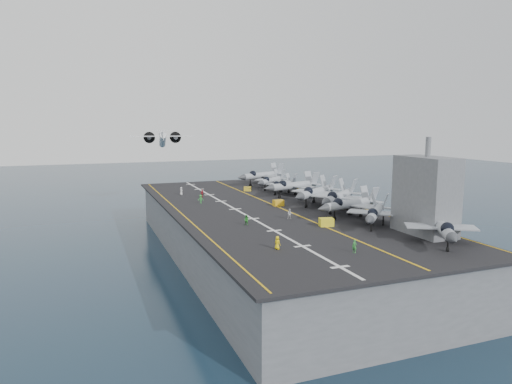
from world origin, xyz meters
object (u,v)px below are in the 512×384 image
object	(u,v)px
island_superstructure	(426,186)
transport_plane	(163,140)
fighter_jet_0	(442,226)
tow_cart_a	(326,222)

from	to	relation	value
island_superstructure	transport_plane	size ratio (longest dim) A/B	0.70
fighter_jet_0	transport_plane	size ratio (longest dim) A/B	0.83
fighter_jet_0	transport_plane	xyz separation A→B (m)	(-23.67, 93.81, 9.43)
island_superstructure	fighter_jet_0	xyz separation A→B (m)	(-1.85, -5.76, -4.95)
island_superstructure	tow_cart_a	distance (m)	16.71
fighter_jet_0	transport_plane	bearing A→B (deg)	104.16
transport_plane	island_superstructure	bearing A→B (deg)	-73.84
island_superstructure	tow_cart_a	xyz separation A→B (m)	(-11.59, 9.93, -6.81)
island_superstructure	tow_cart_a	size ratio (longest dim) A/B	5.86
transport_plane	tow_cart_a	bearing A→B (deg)	-79.89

